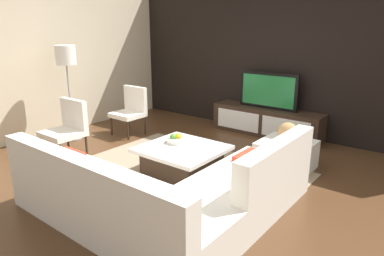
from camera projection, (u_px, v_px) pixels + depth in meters
The scene contains 14 objects.
ground_plane at pixel (183, 178), 4.62m from camera, with size 14.00×14.00×0.00m, color #4C301C.
feature_wall_back at pixel (278, 57), 6.27m from camera, with size 6.40×0.12×2.80m, color black.
side_wall_left at pixel (53, 57), 6.26m from camera, with size 0.12×5.20×2.80m, color beige.
area_rug at pixel (178, 175), 4.68m from camera, with size 3.03×2.44×0.01m, color gray.
media_console at pixel (266, 122), 6.36m from camera, with size 2.03×0.48×0.50m.
television at pixel (268, 91), 6.20m from camera, with size 1.10×0.06×0.65m.
sectional_couch at pixel (168, 195), 3.57m from camera, with size 2.48×2.36×0.82m.
coffee_table at pixel (182, 160), 4.70m from camera, with size 1.04×0.99×0.38m.
accent_chair_near at pixel (68, 125), 5.27m from camera, with size 0.57×0.53×0.87m.
floor_lamp at pixel (66, 61), 5.82m from camera, with size 0.34×0.34×1.63m.
ottoman at pixel (286, 155), 4.86m from camera, with size 0.70×0.70×0.40m, color white.
fruit_bowl at pixel (177, 139), 4.81m from camera, with size 0.28×0.28×0.14m.
accent_chair_far at pixel (131, 108), 6.38m from camera, with size 0.53×0.50×0.87m.
decorative_ball at pixel (288, 132), 4.76m from camera, with size 0.27×0.27×0.27m, color #AD8451.
Camera 1 is at (2.70, -3.28, 1.95)m, focal length 32.58 mm.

